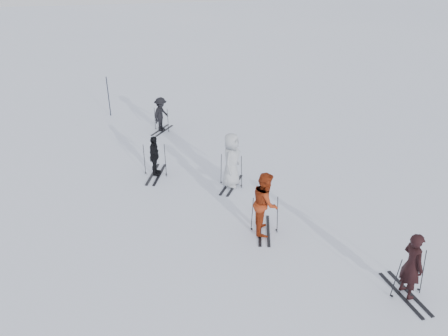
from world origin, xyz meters
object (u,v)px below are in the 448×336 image
(skier_near_dark, at_px, (412,266))
(skier_uphill_left, at_px, (155,157))
(skier_grey, at_px, (231,161))
(skier_red, at_px, (265,203))
(skier_uphill_far, at_px, (161,115))
(piste_marker, at_px, (109,96))

(skier_near_dark, bearing_deg, skier_uphill_left, 31.01)
(skier_uphill_left, bearing_deg, skier_grey, -98.90)
(skier_red, distance_m, skier_uphill_left, 5.34)
(skier_near_dark, height_order, skier_red, skier_red)
(skier_uphill_left, distance_m, skier_uphill_far, 4.53)
(skier_near_dark, height_order, skier_uphill_left, skier_near_dark)
(skier_near_dark, distance_m, skier_uphill_left, 9.65)
(skier_near_dark, height_order, piste_marker, piste_marker)
(skier_near_dark, xyz_separation_m, skier_uphill_far, (-4.98, 12.32, -0.10))
(skier_uphill_far, bearing_deg, skier_grey, -125.41)
(skier_red, relative_size, skier_grey, 0.98)
(skier_red, relative_size, piste_marker, 0.97)
(skier_near_dark, bearing_deg, piste_marker, 21.62)
(skier_grey, bearing_deg, skier_near_dark, -123.19)
(skier_red, distance_m, piste_marker, 12.50)
(skier_red, height_order, skier_grey, skier_grey)
(skier_red, distance_m, skier_uphill_far, 9.21)
(skier_red, relative_size, skier_uphill_far, 1.23)
(skier_red, distance_m, skier_grey, 3.04)
(skier_near_dark, xyz_separation_m, skier_grey, (-2.99, 6.43, 0.10))
(skier_uphill_left, distance_m, piste_marker, 7.36)
(skier_near_dark, relative_size, piste_marker, 0.88)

